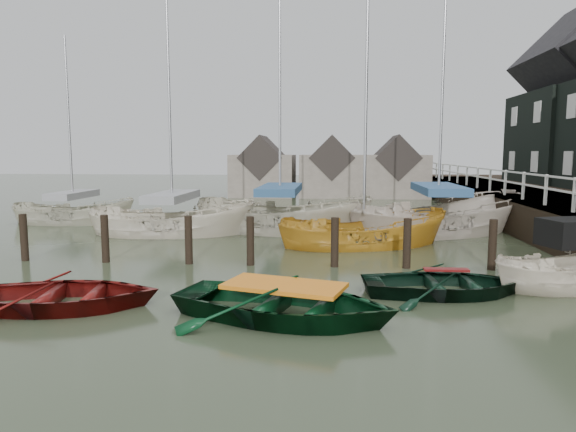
# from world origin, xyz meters

# --- Properties ---
(ground) EXTENTS (120.00, 120.00, 0.00)m
(ground) POSITION_xyz_m (0.00, 0.00, 0.00)
(ground) COLOR #323C26
(ground) RESTS_ON ground
(pier) EXTENTS (3.04, 32.00, 2.70)m
(pier) POSITION_xyz_m (9.48, 10.00, 0.71)
(pier) COLOR black
(pier) RESTS_ON ground
(mooring_pilings) EXTENTS (13.72, 0.22, 1.80)m
(mooring_pilings) POSITION_xyz_m (-1.11, 3.00, 0.50)
(mooring_pilings) COLOR black
(mooring_pilings) RESTS_ON ground
(far_sheds) EXTENTS (14.00, 4.08, 4.39)m
(far_sheds) POSITION_xyz_m (0.83, 26.00, 1.86)
(far_sheds) COLOR #665B51
(far_sheds) RESTS_ON ground
(rowboat_red) EXTENTS (4.45, 3.50, 0.84)m
(rowboat_red) POSITION_xyz_m (-4.47, -1.40, 0.00)
(rowboat_red) COLOR #5B0F0D
(rowboat_red) RESTS_ON ground
(rowboat_green) EXTENTS (5.10, 4.24, 0.91)m
(rowboat_green) POSITION_xyz_m (0.23, -1.67, 0.00)
(rowboat_green) COLOR black
(rowboat_green) RESTS_ON ground
(rowboat_dkgreen) EXTENTS (3.93, 2.95, 0.77)m
(rowboat_dkgreen) POSITION_xyz_m (3.72, 0.39, 0.00)
(rowboat_dkgreen) COLOR black
(rowboat_dkgreen) RESTS_ON ground
(motorboat) EXTENTS (4.33, 2.65, 2.43)m
(motorboat) POSITION_xyz_m (6.79, 1.13, 0.11)
(motorboat) COLOR silver
(motorboat) RESTS_ON ground
(sailboat_a) EXTENTS (6.71, 3.15, 10.78)m
(sailboat_a) POSITION_xyz_m (-5.11, 8.13, 0.06)
(sailboat_a) COLOR beige
(sailboat_a) RESTS_ON ground
(sailboat_b) EXTENTS (8.05, 4.86, 12.61)m
(sailboat_b) POSITION_xyz_m (-1.00, 9.18, 0.06)
(sailboat_b) COLOR beige
(sailboat_b) RESTS_ON ground
(sailboat_c) EXTENTS (6.35, 3.72, 11.38)m
(sailboat_c) POSITION_xyz_m (2.19, 6.32, 0.02)
(sailboat_c) COLOR #BC8423
(sailboat_c) RESTS_ON ground
(sailboat_d) EXTENTS (8.34, 5.86, 13.45)m
(sailboat_d) POSITION_xyz_m (5.25, 9.23, 0.06)
(sailboat_d) COLOR #C1B4A4
(sailboat_d) RESTS_ON ground
(sailboat_e) EXTENTS (5.68, 2.46, 9.32)m
(sailboat_e) POSITION_xyz_m (-10.57, 10.81, 0.06)
(sailboat_e) COLOR #BCB8A1
(sailboat_e) RESTS_ON ground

